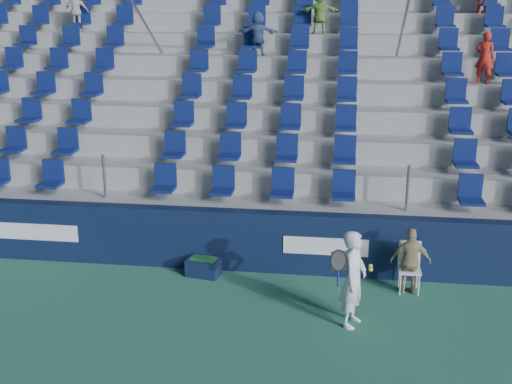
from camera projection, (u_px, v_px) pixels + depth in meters
The scene contains 7 objects.
ground at pixel (218, 354), 9.63m from camera, with size 70.00×70.00×0.00m, color #317256.
sponsor_wall at pixel (248, 240), 12.43m from camera, with size 24.00×0.32×1.20m.
grandstand at pixel (276, 115), 16.81m from camera, with size 24.00×8.17×6.63m.
tennis_player at pixel (354, 279), 10.26m from camera, with size 0.69×0.68×1.61m.
line_judge_chair at pixel (409, 263), 11.59m from camera, with size 0.40×0.41×0.91m.
line_judge at pixel (410, 261), 11.43m from camera, with size 0.72×0.30×1.23m, color tan.
ball_bin at pixel (204, 266), 12.28m from camera, with size 0.68×0.51×0.35m.
Camera 1 is at (1.70, -8.33, 5.16)m, focal length 45.00 mm.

